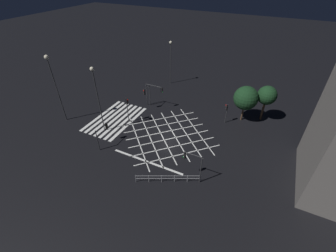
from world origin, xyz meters
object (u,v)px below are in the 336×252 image
Objects in this scene: traffic_light_sw_cross at (155,91)px; traffic_light_se_main at (103,131)px; street_lamp_west at (96,88)px; street_lamp_far at (52,73)px; traffic_light_nw_cross at (226,110)px; street_lamp_east at (171,53)px; traffic_light_sw_main at (147,93)px; traffic_light_ne_cross at (192,161)px; traffic_light_median_south at (127,105)px; street_tree_far at (267,96)px; street_tree_near at (246,98)px.

traffic_light_se_main is (11.75, -1.41, -0.73)m from traffic_light_sw_cross.
street_lamp_far reaches higher than street_lamp_west.
street_lamp_east is (-9.06, -13.74, 3.87)m from traffic_light_nw_cross.
street_lamp_east is at bearing -176.57° from traffic_light_sw_main.
traffic_light_ne_cross is at bearing 87.27° from traffic_light_nw_cross.
traffic_light_se_main is 11.16m from street_lamp_far.
traffic_light_median_south is at bearing 148.58° from street_lamp_west.
street_tree_far is (-4.95, 18.07, 1.39)m from traffic_light_sw_main.
street_lamp_west reaches higher than traffic_light_nw_cross.
street_lamp_east is at bearing 90.91° from traffic_light_median_south.
traffic_light_sw_cross is at bearing 75.34° from traffic_light_median_south.
traffic_light_sw_main is at bearing -77.33° from street_tree_near.
traffic_light_sw_cross is at bearing 10.29° from street_lamp_east.
traffic_light_ne_cross is (12.34, 11.35, -0.15)m from traffic_light_sw_cross.
traffic_light_median_south is at bearing -26.93° from traffic_light_ne_cross.
traffic_light_sw_main is (0.84, -1.13, -0.21)m from traffic_light_sw_cross.
street_tree_near is at bearing 123.65° from street_lamp_west.
street_lamp_west is at bearing 32.45° from traffic_light_nw_cross.
traffic_light_nw_cross is 0.57× the size of street_tree_far.
traffic_light_sw_main is 14.11m from street_lamp_far.
street_lamp_west is (-2.49, -2.22, 4.66)m from traffic_light_se_main.
street_lamp_east reaches higher than street_tree_near.
traffic_light_se_main is at bearing 77.85° from street_lamp_far.
street_tree_far is at bearing -145.22° from traffic_light_nw_cross.
traffic_light_nw_cross is 3.32m from street_tree_near.
traffic_light_sw_cross is 15.36m from street_lamp_far.
street_lamp_east is 1.49× the size of street_tree_near.
street_lamp_west is at bearing -5.61° from street_lamp_east.
traffic_light_median_south is 11.27m from street_lamp_far.
street_lamp_far reaches higher than street_lamp_east.
street_lamp_east is (-21.47, -0.35, 3.87)m from traffic_light_se_main.
traffic_light_median_south is (-6.54, -12.87, 0.07)m from traffic_light_ne_cross.
traffic_light_median_south is (4.96, -0.39, 0.13)m from traffic_light_sw_main.
street_tree_near is (-14.94, 2.83, 0.96)m from traffic_light_ne_cross.
traffic_light_sw_main is 0.69× the size of street_tree_near.
street_tree_near is at bearing 10.38° from traffic_light_sw_cross.
street_tree_near is at bearing 116.12° from street_lamp_far.
traffic_light_median_south is at bearing -104.66° from traffic_light_sw_cross.
traffic_light_median_south reaches higher than traffic_light_sw_main.
traffic_light_sw_cross reaches higher than traffic_light_se_main.
traffic_light_ne_cross is (13.00, -0.62, 0.58)m from traffic_light_nw_cross.
traffic_light_sw_main is at bearing -74.67° from street_tree_far.
street_lamp_east is (-22.06, -13.12, 3.29)m from traffic_light_ne_cross.
traffic_light_sw_main is at bearing -42.65° from traffic_light_ne_cross.
traffic_light_ne_cross reaches higher than traffic_light_nw_cross.
street_lamp_west is at bearing -111.40° from traffic_light_sw_cross.
street_lamp_east is 19.62m from street_tree_far.
traffic_light_nw_cross is at bearing 114.37° from street_lamp_far.
traffic_light_ne_cross is 14.44m from traffic_light_median_south.
traffic_light_median_south is at bearing -61.76° from street_tree_far.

